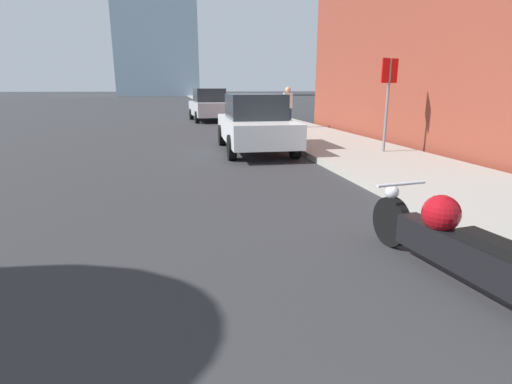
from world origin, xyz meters
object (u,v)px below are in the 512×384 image
object	(u,v)px
parked_car_white	(255,123)
parked_car_silver	(209,105)
stop_sign	(388,89)
motorcycle	(459,244)
pedestrian	(288,107)

from	to	relation	value
parked_car_white	parked_car_silver	xyz separation A→B (m)	(-0.28, 11.14, 0.05)
parked_car_silver	stop_sign	xyz separation A→B (m)	(3.43, -12.83, 0.90)
motorcycle	parked_car_silver	world-z (taller)	parked_car_silver
parked_car_silver	pedestrian	xyz separation A→B (m)	(2.74, -5.99, 0.15)
stop_sign	parked_car_silver	bearing A→B (deg)	104.96
parked_car_white	parked_car_silver	distance (m)	11.14
motorcycle	parked_car_silver	distance (m)	19.48
parked_car_white	stop_sign	size ratio (longest dim) A/B	1.92
parked_car_white	pedestrian	world-z (taller)	pedestrian
parked_car_silver	pedestrian	distance (m)	6.59
parked_car_white	parked_car_silver	world-z (taller)	parked_car_silver
parked_car_white	motorcycle	bearing A→B (deg)	-86.51
parked_car_silver	pedestrian	bearing A→B (deg)	-69.09
parked_car_white	stop_sign	bearing A→B (deg)	-26.35
parked_car_silver	stop_sign	distance (m)	13.31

